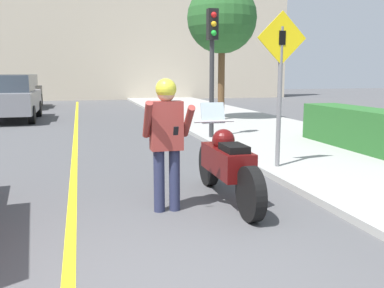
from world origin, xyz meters
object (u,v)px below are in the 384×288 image
object	(u,v)px
crossing_sign	(280,75)
parked_car_grey	(11,98)
parked_car_black	(20,91)
street_tree	(222,19)
traffic_light	(212,48)
motorcycle	(227,164)
person_biker	(167,132)

from	to	relation	value
crossing_sign	parked_car_grey	size ratio (longest dim) A/B	0.64
crossing_sign	parked_car_black	world-z (taller)	crossing_sign
street_tree	parked_car_grey	distance (m)	8.25
traffic_light	parked_car_grey	bearing A→B (deg)	131.74
parked_car_grey	motorcycle	bearing A→B (deg)	-69.20
traffic_light	parked_car_grey	distance (m)	8.80
traffic_light	street_tree	world-z (taller)	street_tree
person_biker	street_tree	world-z (taller)	street_tree
parked_car_grey	parked_car_black	world-z (taller)	same
street_tree	parked_car_black	size ratio (longest dim) A/B	1.13
traffic_light	street_tree	distance (m)	4.54
street_tree	parked_car_black	distance (m)	11.89
person_biker	street_tree	bearing A→B (deg)	67.63
person_biker	crossing_sign	distance (m)	2.97
street_tree	parked_car_grey	world-z (taller)	street_tree
traffic_light	person_biker	bearing A→B (deg)	-112.89
parked_car_grey	parked_car_black	distance (m)	6.12
crossing_sign	street_tree	distance (m)	8.12
motorcycle	person_biker	world-z (taller)	person_biker
motorcycle	parked_car_grey	size ratio (longest dim) A/B	0.57
crossing_sign	traffic_light	size ratio (longest dim) A/B	0.83
street_tree	motorcycle	bearing A→B (deg)	-108.03
crossing_sign	motorcycle	bearing A→B (deg)	-135.89
parked_car_black	street_tree	bearing A→B (deg)	-47.43
traffic_light	motorcycle	bearing A→B (deg)	-105.03
motorcycle	person_biker	size ratio (longest dim) A/B	1.41
person_biker	street_tree	size ratio (longest dim) A/B	0.36
person_biker	traffic_light	bearing A→B (deg)	67.11
traffic_light	parked_car_grey	world-z (taller)	traffic_light
traffic_light	parked_car_black	world-z (taller)	traffic_light
motorcycle	parked_car_grey	xyz separation A→B (m)	(-4.40, 11.58, 0.34)
street_tree	parked_car_grey	xyz separation A→B (m)	(-7.38, 2.41, -2.77)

